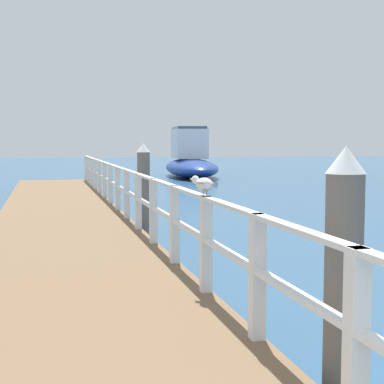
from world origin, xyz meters
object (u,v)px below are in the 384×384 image
at_px(dock_piling_near, 343,288).
at_px(dock_piling_far, 144,190).
at_px(seagull_foreground, 204,184).
at_px(boat_3, 190,160).

height_order(dock_piling_near, dock_piling_far, same).
xyz_separation_m(dock_piling_far, seagull_foreground, (-0.38, -6.54, 0.60)).
distance_m(dock_piling_near, dock_piling_far, 9.04).
height_order(dock_piling_near, seagull_foreground, dock_piling_near).
bearing_deg(dock_piling_near, boat_3, 78.26).
height_order(dock_piling_far, boat_3, boat_3).
xyz_separation_m(dock_piling_near, boat_3, (6.45, 31.02, -0.04)).
bearing_deg(dock_piling_far, dock_piling_near, -90.00).
bearing_deg(seagull_foreground, dock_piling_near, -102.08).
relative_size(dock_piling_far, seagull_foreground, 4.53).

